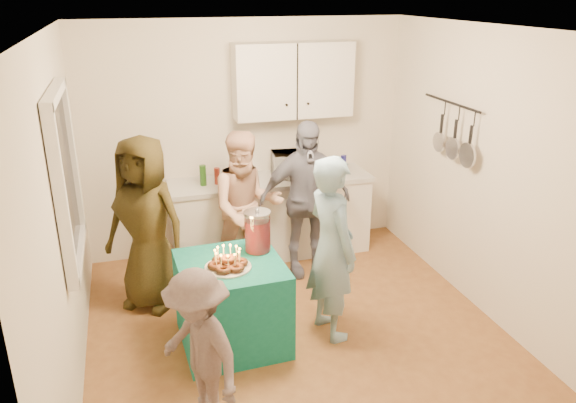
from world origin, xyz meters
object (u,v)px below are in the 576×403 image
object	(u,v)px
party_table	(232,303)
man_birthday	(331,248)
woman_back_left	(146,224)
woman_back_center	(247,208)
child_near_left	(199,351)
microwave	(295,164)
woman_back_right	(305,199)
punch_jar	(258,232)
counter	(271,218)

from	to	relation	value
party_table	man_birthday	size ratio (longest dim) A/B	0.52
woman_back_left	woman_back_center	xyz separation A→B (m)	(1.00, 0.25, -0.05)
woman_back_center	child_near_left	bearing A→B (deg)	-109.91
microwave	woman_back_left	bearing A→B (deg)	-150.05
woman_back_center	woman_back_right	bearing A→B (deg)	-2.17
microwave	woman_back_left	world-z (taller)	woman_back_left
punch_jar	woman_back_center	size ratio (longest dim) A/B	0.21
punch_jar	man_birthday	bearing A→B (deg)	-23.56
man_birthday	microwave	bearing A→B (deg)	-17.17
counter	woman_back_right	bearing A→B (deg)	-67.17
man_birthday	woman_back_center	xyz separation A→B (m)	(-0.47, 1.19, -0.03)
counter	child_near_left	xyz separation A→B (m)	(-1.16, -2.50, 0.17)
man_birthday	child_near_left	size ratio (longest dim) A/B	1.37
microwave	woman_back_center	world-z (taller)	woman_back_center
counter	child_near_left	size ratio (longest dim) A/B	1.84
counter	punch_jar	size ratio (longest dim) A/B	6.47
microwave	punch_jar	distance (m)	1.63
party_table	punch_jar	size ratio (longest dim) A/B	2.50
woman_back_left	counter	bearing A→B (deg)	64.81
party_table	man_birthday	distance (m)	0.97
woman_back_center	woman_back_left	bearing A→B (deg)	-164.96
punch_jar	man_birthday	world-z (taller)	man_birthday
man_birthday	woman_back_right	world-z (taller)	woman_back_right
party_table	punch_jar	distance (m)	0.64
woman_back_left	child_near_left	size ratio (longest dim) A/B	1.40
microwave	woman_back_right	distance (m)	0.58
woman_back_center	woman_back_right	world-z (taller)	woman_back_right
party_table	woman_back_left	distance (m)	1.16
punch_jar	woman_back_left	distance (m)	1.13
microwave	woman_back_left	distance (m)	1.84
woman_back_center	party_table	bearing A→B (deg)	-107.86
man_birthday	woman_back_left	bearing A→B (deg)	46.88
counter	punch_jar	xyz separation A→B (m)	(-0.50, -1.43, 0.50)
woman_back_left	woman_back_right	world-z (taller)	woman_back_left
woman_back_right	party_table	bearing A→B (deg)	-131.14
counter	punch_jar	distance (m)	1.60
man_birthday	woman_back_left	distance (m)	1.75
woman_back_right	child_near_left	world-z (taller)	woman_back_right
man_birthday	party_table	bearing A→B (deg)	73.87
woman_back_right	child_near_left	xyz separation A→B (m)	(-1.39, -1.97, -0.23)
punch_jar	child_near_left	distance (m)	1.30
counter	woman_back_center	size ratio (longest dim) A/B	1.39
woman_back_center	child_near_left	world-z (taller)	woman_back_center
man_birthday	woman_back_left	world-z (taller)	woman_back_left
microwave	man_birthday	bearing A→B (deg)	-90.60
punch_jar	woman_back_left	bearing A→B (deg)	142.52
counter	party_table	distance (m)	1.78
counter	child_near_left	bearing A→B (deg)	-114.93
counter	man_birthday	distance (m)	1.73
woman_back_left	child_near_left	xyz separation A→B (m)	(0.23, -1.76, -0.24)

